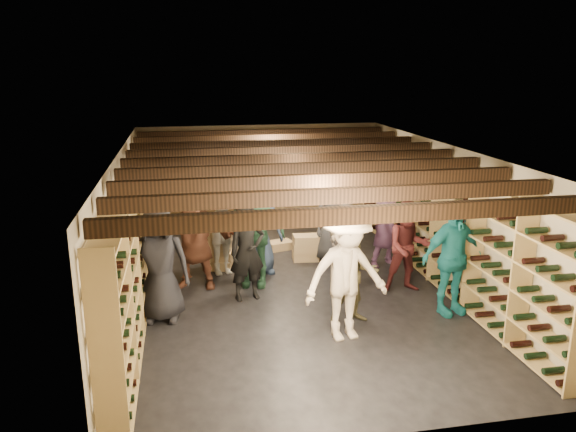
% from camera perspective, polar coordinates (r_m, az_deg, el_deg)
% --- Properties ---
extents(ground, '(8.00, 8.00, 0.00)m').
position_cam_1_polar(ground, '(9.69, 0.62, -7.52)').
color(ground, black).
rests_on(ground, ground).
extents(walls, '(5.52, 8.02, 2.40)m').
position_cam_1_polar(walls, '(9.29, 0.64, -0.67)').
color(walls, '#B5AA8D').
rests_on(walls, ground).
extents(ceiling, '(5.50, 8.00, 0.01)m').
position_cam_1_polar(ceiling, '(9.04, 0.67, 6.67)').
color(ceiling, '#BEB6A2').
rests_on(ceiling, walls).
extents(ceiling_joists, '(5.40, 7.12, 0.18)m').
position_cam_1_polar(ceiling_joists, '(9.06, 0.66, 5.79)').
color(ceiling_joists, black).
rests_on(ceiling_joists, ground).
extents(wine_rack_left, '(0.32, 7.50, 2.15)m').
position_cam_1_polar(wine_rack_left, '(9.19, -15.28, -2.22)').
color(wine_rack_left, tan).
rests_on(wine_rack_left, ground).
extents(wine_rack_right, '(0.32, 7.50, 2.15)m').
position_cam_1_polar(wine_rack_right, '(10.13, 15.04, -0.59)').
color(wine_rack_right, tan).
rests_on(wine_rack_right, ground).
extents(wine_rack_back, '(4.70, 0.30, 2.15)m').
position_cam_1_polar(wine_rack_back, '(12.99, -2.69, 3.33)').
color(wine_rack_back, tan).
rests_on(wine_rack_back, ground).
extents(crate_stack_left, '(0.57, 0.44, 0.85)m').
position_cam_1_polar(crate_stack_left, '(10.61, -7.18, -3.14)').
color(crate_stack_left, tan).
rests_on(crate_stack_left, ground).
extents(crate_stack_right, '(0.53, 0.37, 0.51)m').
position_cam_1_polar(crate_stack_right, '(11.03, 1.90, -3.23)').
color(crate_stack_right, tan).
rests_on(crate_stack_right, ground).
extents(crate_loose, '(0.57, 0.45, 0.17)m').
position_cam_1_polar(crate_loose, '(11.72, -0.82, -2.98)').
color(crate_loose, tan).
rests_on(crate_loose, ground).
extents(person_0, '(0.94, 0.67, 1.81)m').
position_cam_1_polar(person_0, '(8.53, -12.93, -4.63)').
color(person_0, black).
rests_on(person_0, ground).
extents(person_1, '(0.66, 0.51, 1.62)m').
position_cam_1_polar(person_1, '(9.10, -4.18, -3.63)').
color(person_1, black).
rests_on(person_1, ground).
extents(person_2, '(0.74, 0.58, 1.48)m').
position_cam_1_polar(person_2, '(8.35, 6.80, -5.98)').
color(person_2, brown).
rests_on(person_2, ground).
extents(person_3, '(1.30, 0.86, 1.88)m').
position_cam_1_polar(person_3, '(7.78, 5.94, -5.99)').
color(person_3, beige).
rests_on(person_3, ground).
extents(person_4, '(1.11, 0.63, 1.79)m').
position_cam_1_polar(person_4, '(8.89, 16.34, -4.11)').
color(person_4, '#1A7B82').
rests_on(person_4, ground).
extents(person_5, '(1.83, 1.06, 1.88)m').
position_cam_1_polar(person_5, '(9.67, -9.50, -1.86)').
color(person_5, brown).
rests_on(person_5, ground).
extents(person_6, '(1.03, 0.82, 1.84)m').
position_cam_1_polar(person_6, '(10.19, -3.07, -0.88)').
color(person_6, '#25344E').
rests_on(person_6, ground).
extents(person_7, '(0.65, 0.45, 1.69)m').
position_cam_1_polar(person_7, '(9.65, 6.00, -2.33)').
color(person_7, gray).
rests_on(person_7, ground).
extents(person_8, '(0.82, 0.68, 1.57)m').
position_cam_1_polar(person_8, '(9.62, 12.11, -3.07)').
color(person_8, '#4D1B1C').
rests_on(person_8, ground).
extents(person_9, '(1.18, 0.84, 1.65)m').
position_cam_1_polar(person_9, '(10.22, -6.74, -1.48)').
color(person_9, beige).
rests_on(person_9, ground).
extents(person_10, '(1.18, 0.75, 1.87)m').
position_cam_1_polar(person_10, '(9.62, -3.57, -1.79)').
color(person_10, '#224831').
rests_on(person_10, ground).
extents(person_11, '(1.44, 0.75, 1.48)m').
position_cam_1_polar(person_11, '(10.78, 9.84, -1.20)').
color(person_11, '#9B659B').
rests_on(person_11, ground).
extents(person_12, '(1.08, 0.89, 1.90)m').
position_cam_1_polar(person_12, '(10.81, 4.74, 0.19)').
color(person_12, '#35363B').
rests_on(person_12, ground).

